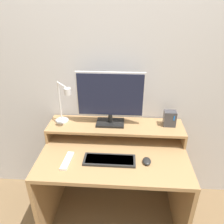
# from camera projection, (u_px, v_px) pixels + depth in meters

# --- Properties ---
(wall_back) EXTENTS (6.00, 0.05, 2.50)m
(wall_back) POSITION_uv_depth(u_px,v_px,m) (117.00, 71.00, 1.81)
(wall_back) COLOR silver
(wall_back) RESTS_ON ground_plane
(desk) EXTENTS (1.14, 0.70, 0.72)m
(desk) POSITION_uv_depth(u_px,v_px,m) (114.00, 172.00, 1.81)
(desk) COLOR #A87F51
(desk) RESTS_ON ground_plane
(monitor_shelf) EXTENTS (1.14, 0.29, 0.12)m
(monitor_shelf) POSITION_uv_depth(u_px,v_px,m) (115.00, 127.00, 1.85)
(monitor_shelf) COLOR #A87F51
(monitor_shelf) RESTS_ON desk
(monitor) EXTENTS (0.55, 0.15, 0.45)m
(monitor) POSITION_uv_depth(u_px,v_px,m) (110.00, 98.00, 1.75)
(monitor) COLOR black
(monitor) RESTS_ON monitor_shelf
(desk_lamp) EXTENTS (0.19, 0.21, 0.36)m
(desk_lamp) POSITION_uv_depth(u_px,v_px,m) (64.00, 106.00, 1.77)
(desk_lamp) COLOR silver
(desk_lamp) RESTS_ON monitor_shelf
(router_dock) EXTENTS (0.10, 0.08, 0.13)m
(router_dock) POSITION_uv_depth(u_px,v_px,m) (170.00, 118.00, 1.80)
(router_dock) COLOR #3D3D42
(router_dock) RESTS_ON monitor_shelf
(keyboard) EXTENTS (0.38, 0.14, 0.02)m
(keyboard) POSITION_uv_depth(u_px,v_px,m) (109.00, 160.00, 1.61)
(keyboard) COLOR #282828
(keyboard) RESTS_ON desk
(mouse) EXTENTS (0.06, 0.09, 0.03)m
(mouse) POSITION_uv_depth(u_px,v_px,m) (147.00, 161.00, 1.59)
(mouse) COLOR black
(mouse) RESTS_ON desk
(remote_control) EXTENTS (0.06, 0.20, 0.02)m
(remote_control) POSITION_uv_depth(u_px,v_px,m) (67.00, 161.00, 1.61)
(remote_control) COLOR white
(remote_control) RESTS_ON desk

